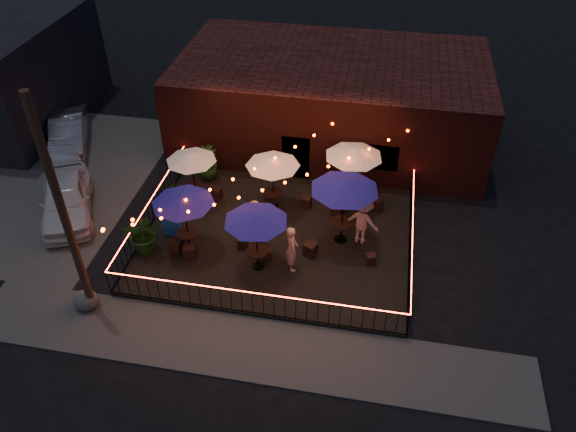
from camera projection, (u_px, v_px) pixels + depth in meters
name	position (u px, v px, depth m)	size (l,w,h in m)	color
ground	(266.00, 275.00, 20.14)	(110.00, 110.00, 0.00)	black
patio	(277.00, 238.00, 21.63)	(10.00, 8.00, 0.15)	black
sidewalk	(244.00, 347.00, 17.64)	(18.00, 2.50, 0.05)	#403E3B
parking_lot	(22.00, 177.00, 24.92)	(11.00, 12.00, 0.02)	#403E3B
brick_building	(331.00, 100.00, 26.39)	(14.00, 8.00, 4.00)	#37130F
utility_pole	(64.00, 216.00, 16.42)	(0.26, 0.26, 8.00)	#342015
fence_front	(252.00, 304.00, 18.20)	(10.00, 0.04, 1.04)	black
fence_left	(152.00, 211.00, 21.98)	(0.04, 8.00, 1.04)	black
fence_right	(411.00, 242.00, 20.54)	(0.04, 8.00, 1.04)	black
festoon_lights	(247.00, 188.00, 20.01)	(10.02, 8.72, 1.32)	#F03200
cafe_table_0	(183.00, 200.00, 19.65)	(2.57, 2.57, 2.48)	black
cafe_table_1	(191.00, 158.00, 22.15)	(2.26, 2.26, 2.24)	black
cafe_table_2	(256.00, 218.00, 18.86)	(2.67, 2.67, 2.47)	black
cafe_table_3	(273.00, 162.00, 21.67)	(2.49, 2.49, 2.37)	black
cafe_table_4	(345.00, 186.00, 19.84)	(3.05, 3.05, 2.77)	black
cafe_table_5	(354.00, 153.00, 21.91)	(2.79, 2.79, 2.54)	black
bistro_chair_0	(177.00, 246.00, 20.78)	(0.43, 0.43, 0.50)	black
bistro_chair_1	(190.00, 252.00, 20.51)	(0.44, 0.44, 0.52)	black
bistro_chair_2	(183.00, 191.00, 23.50)	(0.37, 0.37, 0.44)	black
bistro_chair_3	(216.00, 194.00, 23.33)	(0.40, 0.40, 0.47)	black
bistro_chair_4	(242.00, 242.00, 20.99)	(0.37, 0.37, 0.44)	black
bistro_chair_5	(266.00, 254.00, 20.48)	(0.36, 0.36, 0.43)	black
bistro_chair_6	(270.00, 202.00, 22.90)	(0.40, 0.40, 0.48)	black
bistro_chair_7	(306.00, 202.00, 22.91)	(0.38, 0.38, 0.46)	black
bistro_chair_8	(310.00, 249.00, 20.63)	(0.42, 0.42, 0.50)	black
bistro_chair_9	(370.00, 259.00, 20.29)	(0.34, 0.34, 0.41)	black
bistro_chair_10	(337.00, 209.00, 22.51)	(0.43, 0.43, 0.51)	black
bistro_chair_11	(377.00, 204.00, 22.77)	(0.40, 0.40, 0.47)	black
patron_a	(292.00, 248.00, 19.66)	(0.68, 0.44, 1.86)	beige
patron_b	(254.00, 223.00, 20.67)	(0.94, 0.73, 1.94)	#E0B092
patron_c	(362.00, 221.00, 20.75)	(1.28, 0.73, 1.98)	tan
potted_shrub_a	(145.00, 234.00, 20.48)	(1.39, 1.21, 1.55)	#0D350D
potted_shrub_b	(171.00, 194.00, 22.65)	(0.68, 0.55, 1.24)	#174011
potted_shrub_c	(207.00, 163.00, 24.13)	(0.87, 0.87, 1.55)	#123C0E
cooler	(172.00, 223.00, 21.47)	(0.71, 0.53, 0.90)	blue
boulder	(86.00, 300.00, 18.74)	(0.89, 0.76, 0.69)	#41403C
car_white	(66.00, 198.00, 22.41)	(1.88, 4.66, 1.59)	silver
car_silver	(68.00, 132.00, 26.55)	(1.53, 4.40, 1.45)	gray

